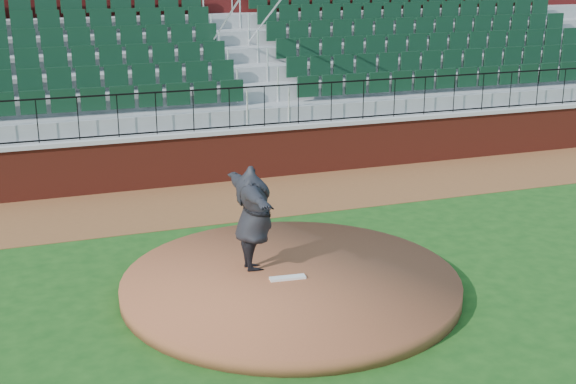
# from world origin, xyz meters

# --- Properties ---
(ground) EXTENTS (90.00, 90.00, 0.00)m
(ground) POSITION_xyz_m (0.00, 0.00, 0.00)
(ground) COLOR #174313
(ground) RESTS_ON ground
(warning_track) EXTENTS (34.00, 3.20, 0.01)m
(warning_track) POSITION_xyz_m (0.00, 5.40, 0.01)
(warning_track) COLOR brown
(warning_track) RESTS_ON ground
(field_wall) EXTENTS (34.00, 0.35, 1.20)m
(field_wall) POSITION_xyz_m (0.00, 7.00, 0.60)
(field_wall) COLOR maroon
(field_wall) RESTS_ON ground
(wall_cap) EXTENTS (34.00, 0.45, 0.10)m
(wall_cap) POSITION_xyz_m (0.00, 7.00, 1.25)
(wall_cap) COLOR #B7B7B7
(wall_cap) RESTS_ON field_wall
(wall_railing) EXTENTS (34.00, 0.05, 1.00)m
(wall_railing) POSITION_xyz_m (0.00, 7.00, 1.80)
(wall_railing) COLOR black
(wall_railing) RESTS_ON wall_cap
(seating_stands) EXTENTS (34.00, 5.10, 4.60)m
(seating_stands) POSITION_xyz_m (0.00, 9.72, 2.30)
(seating_stands) COLOR gray
(seating_stands) RESTS_ON ground
(concourse_wall) EXTENTS (34.00, 0.50, 5.50)m
(concourse_wall) POSITION_xyz_m (0.00, 12.52, 2.75)
(concourse_wall) COLOR maroon
(concourse_wall) RESTS_ON ground
(pitchers_mound) EXTENTS (5.64, 5.64, 0.25)m
(pitchers_mound) POSITION_xyz_m (-0.43, 0.15, 0.12)
(pitchers_mound) COLOR brown
(pitchers_mound) RESTS_ON ground
(pitching_rubber) EXTENTS (0.61, 0.21, 0.04)m
(pitching_rubber) POSITION_xyz_m (-0.51, 0.09, 0.27)
(pitching_rubber) COLOR white
(pitching_rubber) RESTS_ON pitchers_mound
(pitcher) EXTENTS (0.66, 2.26, 1.83)m
(pitcher) POSITION_xyz_m (-0.90, 0.70, 1.16)
(pitcher) COLOR black
(pitcher) RESTS_ON pitchers_mound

